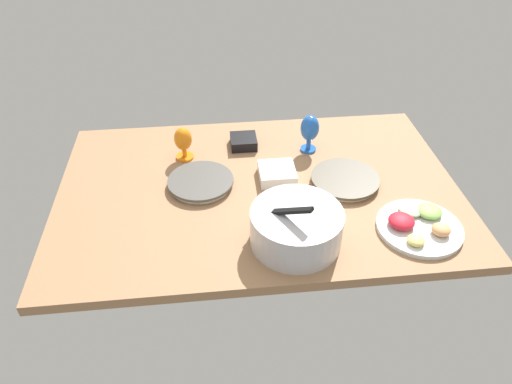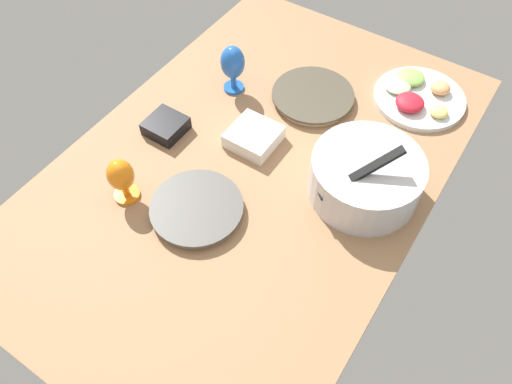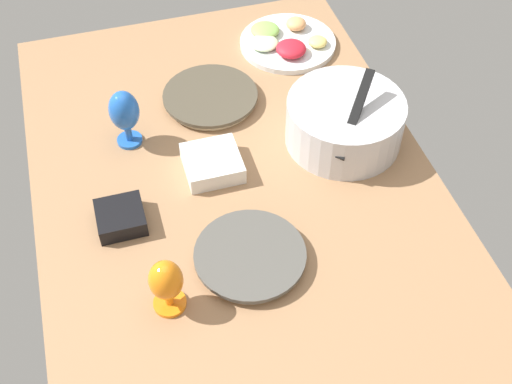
% 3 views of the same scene
% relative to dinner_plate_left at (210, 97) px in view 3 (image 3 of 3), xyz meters
% --- Properties ---
extents(ground_plane, '(1.60, 1.04, 0.04)m').
position_rel_dinner_plate_left_xyz_m(ground_plane, '(0.35, -0.01, -0.03)').
color(ground_plane, '#99704C').
extents(dinner_plate_left, '(0.28, 0.28, 0.03)m').
position_rel_dinner_plate_left_xyz_m(dinner_plate_left, '(0.00, 0.00, 0.00)').
color(dinner_plate_left, beige).
rests_on(dinner_plate_left, ground_plane).
extents(dinner_plate_right, '(0.27, 0.27, 0.03)m').
position_rel_dinner_plate_left_xyz_m(dinner_plate_right, '(0.58, -0.05, 0.00)').
color(dinner_plate_right, silver).
rests_on(dinner_plate_right, ground_plane).
extents(mixing_bowl, '(0.32, 0.32, 0.21)m').
position_rel_dinner_plate_left_xyz_m(mixing_bowl, '(0.26, 0.31, 0.06)').
color(mixing_bowl, silver).
rests_on(mixing_bowl, ground_plane).
extents(fruit_platter, '(0.31, 0.31, 0.06)m').
position_rel_dinner_plate_left_xyz_m(fruit_platter, '(-0.19, 0.30, 0.00)').
color(fruit_platter, silver).
rests_on(fruit_platter, ground_plane).
extents(hurricane_glass_blue, '(0.08, 0.08, 0.17)m').
position_rel_dinner_plate_left_xyz_m(hurricane_glass_blue, '(0.10, -0.25, 0.09)').
color(hurricane_glass_blue, blue).
rests_on(hurricane_glass_blue, ground_plane).
extents(hurricane_glass_orange, '(0.08, 0.08, 0.15)m').
position_rel_dinner_plate_left_xyz_m(hurricane_glass_orange, '(0.65, -0.25, 0.07)').
color(hurricane_glass_orange, orange).
rests_on(hurricane_glass_orange, ground_plane).
extents(square_bowl_black, '(0.12, 0.12, 0.05)m').
position_rel_dinner_plate_left_xyz_m(square_bowl_black, '(0.39, -0.32, 0.01)').
color(square_bowl_black, black).
rests_on(square_bowl_black, ground_plane).
extents(square_bowl_white, '(0.15, 0.15, 0.05)m').
position_rel_dinner_plate_left_xyz_m(square_bowl_white, '(0.27, -0.06, 0.01)').
color(square_bowl_white, white).
rests_on(square_bowl_white, ground_plane).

